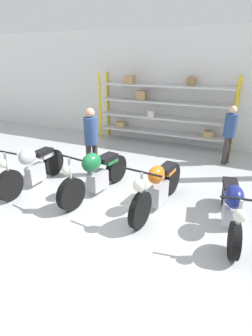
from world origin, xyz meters
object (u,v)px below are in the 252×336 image
(motorcycle_orange, at_px, (158,187))
(person_near_rack, at_px, (91,137))
(motorcycle_silver, at_px, (33,167))
(motorcycle_green, at_px, (96,174))
(motorcycle_blue, at_px, (231,205))
(person_browsing, at_px, (230,131))
(shelving_rack, at_px, (162,109))

(motorcycle_orange, bearing_deg, person_near_rack, -106.66)
(motorcycle_silver, distance_m, motorcycle_orange, 2.88)
(motorcycle_orange, bearing_deg, motorcycle_green, -84.26)
(motorcycle_blue, relative_size, person_browsing, 1.30)
(motorcycle_green, xyz_separation_m, person_browsing, (2.39, 3.03, 0.45))
(motorcycle_silver, height_order, person_near_rack, person_near_rack)
(motorcycle_blue, xyz_separation_m, person_near_rack, (-3.30, 0.96, 0.54))
(motorcycle_orange, bearing_deg, shelving_rack, -156.66)
(motorcycle_silver, xyz_separation_m, person_near_rack, (0.90, 1.08, 0.51))
(person_near_rack, bearing_deg, shelving_rack, -77.26)
(motorcycle_blue, height_order, person_browsing, person_browsing)
(shelving_rack, relative_size, motorcycle_orange, 2.09)
(motorcycle_green, height_order, motorcycle_orange, motorcycle_green)
(person_near_rack, bearing_deg, motorcycle_silver, 76.72)
(shelving_rack, xyz_separation_m, motorcycle_blue, (2.52, -4.12, -0.74))
(motorcycle_orange, xyz_separation_m, motorcycle_blue, (1.33, -0.10, -0.02))
(shelving_rack, height_order, motorcycle_blue, shelving_rack)
(motorcycle_silver, relative_size, person_near_rack, 1.22)
(shelving_rack, bearing_deg, motorcycle_orange, -73.50)
(motorcycle_green, xyz_separation_m, motorcycle_orange, (1.38, -0.03, -0.01))
(motorcycle_green, bearing_deg, shelving_rack, -173.47)
(motorcycle_silver, height_order, motorcycle_blue, motorcycle_silver)
(motorcycle_silver, height_order, motorcycle_green, motorcycle_green)
(shelving_rack, height_order, person_near_rack, shelving_rack)
(shelving_rack, xyz_separation_m, motorcycle_green, (-0.19, -3.99, -0.71))
(shelving_rack, xyz_separation_m, person_near_rack, (-0.77, -3.17, -0.20))
(motorcycle_orange, height_order, person_near_rack, person_near_rack)
(motorcycle_silver, bearing_deg, motorcycle_blue, 92.21)
(shelving_rack, distance_m, person_browsing, 2.42)
(shelving_rack, distance_m, motorcycle_green, 4.06)
(motorcycle_silver, height_order, motorcycle_orange, motorcycle_silver)
(motorcycle_green, distance_m, person_browsing, 3.89)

